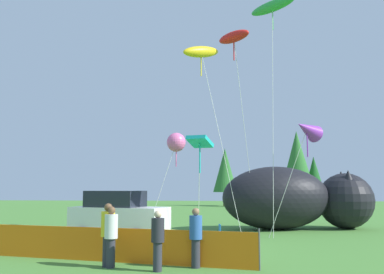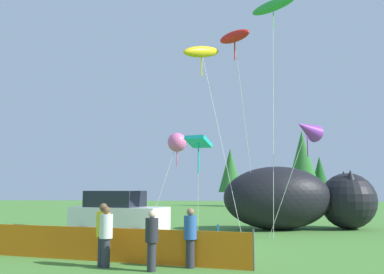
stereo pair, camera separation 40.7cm
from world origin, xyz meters
The scene contains 18 objects.
ground_plane centered at (0.00, 0.00, 0.00)m, with size 120.00×120.00×0.00m, color #477F33.
parked_car centered at (-3.09, 2.52, 1.05)m, with size 4.50×2.77×2.16m.
folding_chair centered at (1.54, 0.95, 0.52)m, with size 0.54×0.54×0.86m.
inflatable_cat centered at (5.40, 8.22, 1.60)m, with size 8.84×4.77×3.47m.
safety_fence centered at (-1.91, -2.88, 0.52)m, with size 9.19×2.01×1.15m.
spectator_in_white_shirt centered at (-1.74, -3.72, 1.00)m, with size 0.40×0.40×1.83m.
spectator_in_yellow_shirt centered at (0.86, -3.64, 0.93)m, with size 0.37×0.37×1.71m.
spectator_in_grey_shirt centered at (-1.59, -3.86, 0.95)m, with size 0.38×0.38×1.75m.
spectator_in_green_shirt centered at (-0.15, -4.28, 0.91)m, with size 0.36×0.36×1.67m.
kite_green_fish centered at (4.16, 5.82, 11.85)m, with size 2.56×2.90×12.33m.
kite_pink_octopus centered at (-1.03, 6.30, 4.70)m, with size 1.92×1.17×5.23m.
kite_yellow_hero centered at (0.39, 5.36, 9.33)m, with size 3.10×2.22×9.93m.
kite_teal_diamond centered at (0.60, 1.39, 4.14)m, with size 1.16×2.40×4.44m.
kite_red_lizard centered at (2.10, 6.08, 10.32)m, with size 2.14×2.47×10.77m.
kite_purple_delta centered at (5.42, 3.88, 5.00)m, with size 2.70×1.74×5.60m.
horizon_tree_east centered at (11.64, 35.87, 3.70)m, with size 2.52×2.52×6.02m.
horizon_tree_west centered at (9.54, 34.70, 5.49)m, with size 3.75×3.75×8.95m.
horizon_tree_mid centered at (1.05, 38.85, 4.52)m, with size 3.09×3.09×7.36m.
Camera 1 is at (1.92, -16.23, 2.29)m, focal length 40.00 mm.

